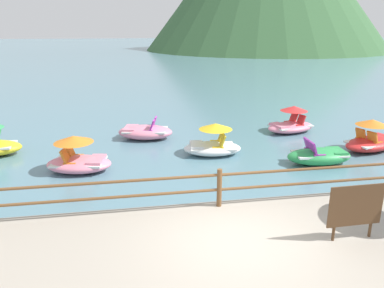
{
  "coord_description": "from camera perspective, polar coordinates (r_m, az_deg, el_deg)",
  "views": [
    {
      "loc": [
        -2.04,
        -6.44,
        4.58
      ],
      "look_at": [
        -0.07,
        5.0,
        0.9
      ],
      "focal_mm": 35.13,
      "sensor_mm": 36.0,
      "label": 1
    }
  ],
  "objects": [
    {
      "name": "pedal_boat_1",
      "position": [
        17.36,
        14.8,
        3.01
      ],
      "size": [
        2.52,
        1.81,
        1.18
      ],
      "color": "pink",
      "rests_on": "ground"
    },
    {
      "name": "dock_railing",
      "position": [
        9.0,
        4.19,
        -6.01
      ],
      "size": [
        23.92,
        0.12,
        0.95
      ],
      "color": "brown",
      "rests_on": "promenade_dock"
    },
    {
      "name": "pedal_boat_5",
      "position": [
        15.95,
        -7.14,
        1.86
      ],
      "size": [
        2.53,
        1.85,
        0.88
      ],
      "color": "pink",
      "rests_on": "ground"
    },
    {
      "name": "pedal_boat_0",
      "position": [
        12.79,
        -16.87,
        -2.22
      ],
      "size": [
        2.32,
        1.7,
        1.21
      ],
      "color": "pink",
      "rests_on": "ground"
    },
    {
      "name": "pedal_boat_6",
      "position": [
        13.87,
        3.15,
        0.0
      ],
      "size": [
        2.25,
        1.52,
        1.18
      ],
      "color": "white",
      "rests_on": "ground"
    },
    {
      "name": "pedal_boat_7",
      "position": [
        13.64,
        18.77,
        -1.71
      ],
      "size": [
        2.29,
        1.23,
        0.88
      ],
      "color": "green",
      "rests_on": "ground"
    },
    {
      "name": "pedal_boat_3",
      "position": [
        15.91,
        25.63,
        0.54
      ],
      "size": [
        2.77,
        2.0,
        1.22
      ],
      "color": "red",
      "rests_on": "ground"
    },
    {
      "name": "sign_board",
      "position": [
        8.27,
        23.59,
        -8.67
      ],
      "size": [
        1.18,
        0.08,
        1.19
      ],
      "color": "silver",
      "rests_on": "promenade_dock"
    },
    {
      "name": "ground_plane",
      "position": [
        46.71,
        -7.4,
        11.81
      ],
      "size": [
        200.0,
        200.0,
        0.0
      ],
      "primitive_type": "plane",
      "color": "slate"
    }
  ]
}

